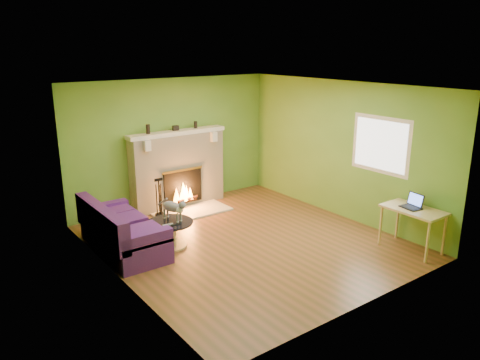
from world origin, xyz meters
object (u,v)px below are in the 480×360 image
Objects in this scene: sofa at (120,232)px; coffee_table at (170,232)px; desk at (413,214)px; cat at (172,209)px.

coffee_table is at bearing -23.89° from sofa.
sofa is 0.80m from coffee_table.
sofa is 1.91× the size of desk.
desk reaches higher than coffee_table.
desk is 1.57× the size of cat.
sofa reaches higher than cat.
coffee_table is 3.95m from desk.
coffee_table is 1.26× the size of cat.
desk is at bearing -36.04° from sofa.
cat reaches higher than coffee_table.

